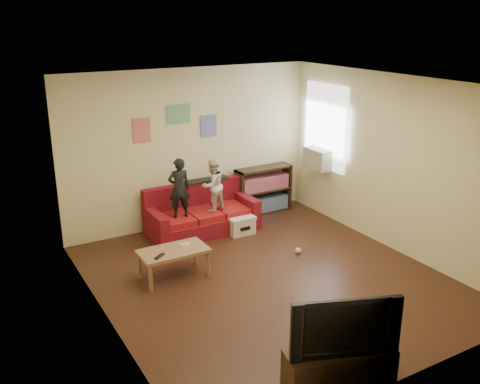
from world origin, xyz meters
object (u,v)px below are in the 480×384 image
file_box (240,225)px  tv_stand (339,368)px  coffee_table (173,254)px  television (342,323)px  child_b (213,185)px  bookshelf (263,192)px  child_a (179,188)px  sofa (201,215)px

file_box → tv_stand: tv_stand is taller
coffee_table → television: 3.01m
coffee_table → tv_stand: bearing=-80.4°
child_b → bookshelf: size_ratio=0.83×
child_b → tv_stand: bearing=65.7°
child_a → bookshelf: (1.85, 0.40, -0.49)m
child_b → bookshelf: (1.25, 0.40, -0.45)m
sofa → child_b: bearing=-47.7°
sofa → child_a: size_ratio=1.87×
child_a → television: 4.16m
bookshelf → tv_stand: bookshelf is taller
tv_stand → television: 0.51m
sofa → file_box: bearing=-41.2°
sofa → child_b: child_b is taller
file_box → television: size_ratio=0.42×
file_box → tv_stand: size_ratio=0.41×
child_b → file_box: bearing=127.7°
child_b → television: child_b is taller
sofa → bookshelf: size_ratio=1.71×
sofa → tv_stand: sofa is taller
sofa → coffee_table: (-1.09, -1.37, 0.09)m
coffee_table → sofa: bearing=51.5°
child_b → television: size_ratio=0.83×
sofa → child_a: child_a is taller
child_b → bookshelf: 1.39m
child_a → child_b: size_ratio=1.11×
file_box → child_a: bearing=163.5°
sofa → bookshelf: (1.40, 0.24, 0.11)m
sofa → child_b: (0.15, -0.16, 0.56)m
coffee_table → child_a: bearing=62.1°
tv_stand → television: (0.00, 0.00, 0.51)m
sofa → file_box: sofa is taller
child_a → bookshelf: 1.96m
coffee_table → tv_stand: size_ratio=0.86×
file_box → coffee_table: bearing=-150.2°
sofa → television: 4.38m
tv_stand → child_a: bearing=102.3°
child_a → child_b: 0.60m
child_b → tv_stand: size_ratio=0.81×
child_a → child_b: (0.60, 0.00, -0.05)m
child_a → coffee_table: child_a is taller
file_box → bookshelf: bearing=37.8°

